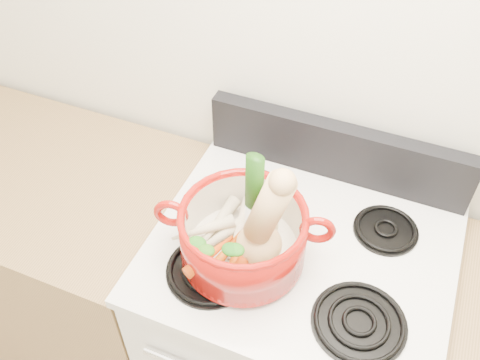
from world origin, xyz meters
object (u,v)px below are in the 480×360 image
at_px(squash, 260,219).
at_px(dutch_oven, 243,235).
at_px(stove_body, 289,339).
at_px(leek, 254,201).

bearing_deg(squash, dutch_oven, 146.13).
bearing_deg(squash, stove_body, 32.37).
height_order(stove_body, squash, squash).
height_order(dutch_oven, leek, leek).
relative_size(dutch_oven, squash, 1.10).
relative_size(dutch_oven, leek, 1.04).
bearing_deg(stove_body, squash, -128.85).
bearing_deg(leek, stove_body, 41.54).
height_order(stove_body, leek, leek).
bearing_deg(stove_body, dutch_oven, -145.02).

